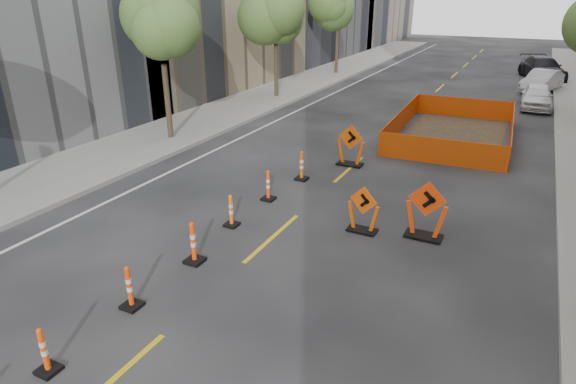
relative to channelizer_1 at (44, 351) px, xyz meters
The scene contains 18 objects.
ground_plane 2.48m from the channelizer_1, 61.73° to the left, with size 140.00×140.00×0.00m, color black.
sidewalk_left 16.18m from the channelizer_1, 119.01° to the left, with size 4.00×90.00×0.15m, color gray.
tree_l_b 14.71m from the channelizer_1, 120.81° to the left, with size 2.80×2.80×5.95m.
tree_l_c 23.65m from the channelizer_1, 108.11° to the left, with size 2.80×2.80×5.95m.
tree_l_d 33.20m from the channelizer_1, 102.70° to the left, with size 2.80×2.80×5.95m.
channelizer_1 is the anchor object (origin of this frame).
channelizer_2 2.08m from the channelizer_1, 90.78° to the left, with size 0.39×0.39×0.99m, color #E43B09, non-canonical shape.
channelizer_3 4.15m from the channelizer_1, 89.35° to the left, with size 0.43×0.43×1.09m, color #F23E0A, non-canonical shape.
channelizer_4 6.23m from the channelizer_1, 92.00° to the left, with size 0.38×0.38×0.95m, color #FB620A, non-canonical shape.
channelizer_5 8.31m from the channelizer_1, 91.19° to the left, with size 0.39×0.39×1.00m, color #F8430A, non-canonical shape.
channelizer_6 10.38m from the channelizer_1, 89.89° to the left, with size 0.41×0.41×1.05m, color #D74F09, non-canonical shape.
chevron_sign_left 12.64m from the channelizer_1, 85.39° to the left, with size 1.07×0.64×1.60m, color #E04F09, non-canonical shape.
chevron_sign_center 8.23m from the channelizer_1, 67.13° to the left, with size 0.90×0.54×1.36m, color #F7580A, non-canonical shape.
chevron_sign_right 9.32m from the channelizer_1, 59.01° to the left, with size 1.09×0.66×1.64m, color #F23D0A, non-canonical shape.
safety_fence 18.71m from the channelizer_1, 77.99° to the left, with size 4.78×8.13×1.02m, color #FF650D, non-canonical shape.
parked_car_near 27.29m from the channelizer_1, 74.93° to the left, with size 1.60×3.97×1.35m, color white.
parked_car_mid 32.50m from the channelizer_1, 77.10° to the left, with size 1.47×4.21×1.39m, color #B4B5BA.
parked_car_far 37.83m from the channelizer_1, 79.04° to the left, with size 2.24×5.51×1.60m, color black.
Camera 1 is at (5.55, -6.11, 6.20)m, focal length 30.00 mm.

